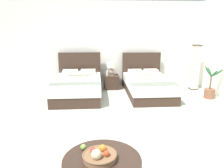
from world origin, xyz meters
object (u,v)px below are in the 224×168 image
coffee_table (102,166)px  loose_apple (83,147)px  nightstand (112,82)px  fruit_bowl (99,156)px  potted_palm (210,90)px  bed_near_corner (147,85)px  vase (107,73)px  floor_lamp_corner (195,67)px  table_lamp (112,67)px  bed_near_window (78,86)px

coffee_table → loose_apple: size_ratio=12.88×
nightstand → fruit_bowl: size_ratio=1.18×
potted_palm → nightstand: bearing=155.3°
bed_near_corner → potted_palm: 1.78m
nightstand → vase: size_ratio=3.01×
nightstand → floor_lamp_corner: (2.70, -0.29, 0.50)m
table_lamp → floor_lamp_corner: size_ratio=0.30×
fruit_bowl → floor_lamp_corner: (3.21, 4.40, 0.25)m
table_lamp → coffee_table: table_lamp is taller
coffee_table → potted_palm: (3.21, 3.41, -0.07)m
bed_near_corner → floor_lamp_corner: bearing=15.5°
bed_near_corner → floor_lamp_corner: (1.67, 0.46, 0.44)m
loose_apple → bed_near_window: bearing=95.4°
bed_near_corner → potted_palm: (1.70, -0.51, -0.04)m
bed_near_window → fruit_bowl: bearing=-82.0°
bed_near_window → coffee_table: 3.97m
coffee_table → potted_palm: size_ratio=1.01×
bed_near_corner → nightstand: 1.28m
vase → fruit_bowl: size_ratio=0.39×
coffee_table → bed_near_window: bearing=98.5°
bed_near_corner → loose_apple: (-1.75, -3.70, 0.17)m
nightstand → coffee_table: 4.70m
table_lamp → fruit_bowl: table_lamp is taller
vase → loose_apple: bearing=-97.4°
floor_lamp_corner → nightstand: bearing=174.0°
bed_near_corner → nightstand: bearing=144.1°
floor_lamp_corner → bed_near_corner: bearing=-164.5°
bed_near_corner → nightstand: bed_near_corner is taller
bed_near_window → table_lamp: bearing=36.0°
nightstand → fruit_bowl: (-0.51, -4.69, 0.25)m
table_lamp → floor_lamp_corner: floor_lamp_corner is taller
loose_apple → potted_palm: potted_palm is taller
loose_apple → vase: bearing=82.6°
floor_lamp_corner → potted_palm: floor_lamp_corner is taller
bed_near_corner → nightstand: (-1.03, 0.75, -0.06)m
coffee_table → loose_apple: loose_apple is taller
vase → loose_apple: size_ratio=2.20×
coffee_table → nightstand: bearing=84.2°
vase → coffee_table: 4.65m
table_lamp → fruit_bowl: 4.74m
loose_apple → floor_lamp_corner: size_ratio=0.05×
table_lamp → fruit_bowl: size_ratio=1.03×
fruit_bowl → table_lamp: bearing=83.9°
bed_near_window → coffee_table: (0.58, -3.92, 0.02)m
bed_near_corner → floor_lamp_corner: floor_lamp_corner is taller
nightstand → bed_near_window: bearing=-144.7°
vase → loose_apple: 4.44m
coffee_table → floor_lamp_corner: size_ratio=0.66×
floor_lamp_corner → potted_palm: bearing=-88.0°
coffee_table → potted_palm: bearing=46.7°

